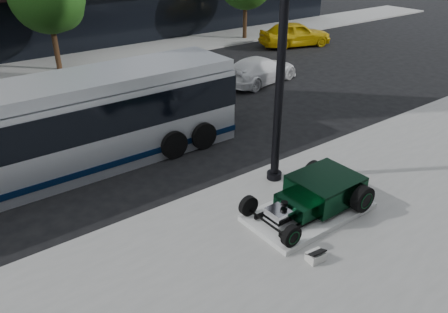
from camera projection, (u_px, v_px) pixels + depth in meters
ground at (162, 169)px, 14.08m from camera, size 120.00×120.00×0.00m
sidewalk_far at (36, 69)px, 24.01m from camera, size 70.00×4.00×0.12m
display_plinth at (309, 211)px, 11.60m from camera, size 3.40×1.80×0.15m
hot_rod at (319, 191)px, 11.55m from camera, size 3.22×2.00×0.81m
info_plaque at (316, 256)px, 9.94m from camera, size 0.43×0.34×0.31m
lamppost at (281, 55)px, 11.58m from camera, size 0.45×0.45×8.16m
transit_bus at (54, 129)px, 13.24m from camera, size 12.12×2.88×2.92m
white_sedan at (260, 70)px, 21.75m from camera, size 4.72×2.55×1.30m
yellow_taxi at (295, 34)px, 28.60m from camera, size 5.05×3.14×1.60m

